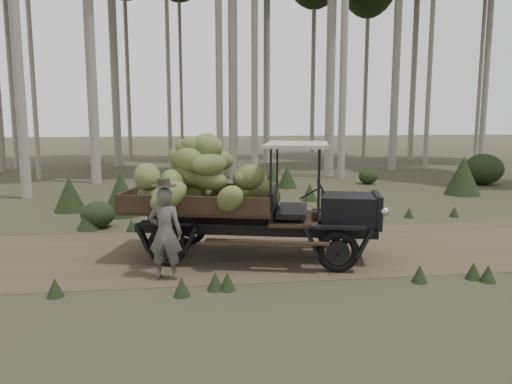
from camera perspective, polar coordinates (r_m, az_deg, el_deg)
The scene contains 5 objects.
ground at distance 10.86m, azimuth 12.24°, elevation -6.19°, with size 120.00×120.00×0.00m, color #473D2B.
dirt_track at distance 10.86m, azimuth 12.24°, elevation -6.17°, with size 70.00×4.00×0.01m, color brown.
banana_truck at distance 9.65m, azimuth -3.97°, elevation 1.06°, with size 5.13×2.83×2.53m.
farmer at distance 8.56m, azimuth -10.33°, elevation -4.53°, with size 0.65×0.51×1.72m.
undergrowth at distance 12.91m, azimuth 22.79°, elevation -1.89°, with size 22.48×21.81×1.36m.
Camera 1 is at (-3.62, -9.86, 2.75)m, focal length 35.00 mm.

